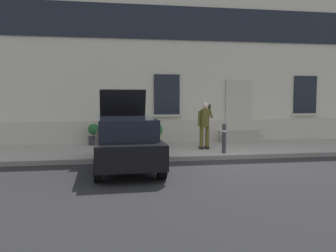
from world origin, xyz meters
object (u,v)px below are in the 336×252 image
at_px(person_on_phone, 205,122).
at_px(planter_cream, 157,133).
at_px(bollard_near_person, 224,137).
at_px(bollard_far_left, 109,139).
at_px(planter_charcoal, 94,134).
at_px(hatchback_car_black, 126,142).

height_order(person_on_phone, planter_cream, person_on_phone).
height_order(bollard_near_person, bollard_far_left, same).
relative_size(bollard_near_person, person_on_phone, 0.60).
distance_m(bollard_far_left, planter_charcoal, 2.96).
bearing_deg(planter_charcoal, bollard_near_person, -32.47).
xyz_separation_m(hatchback_car_black, person_on_phone, (3.01, 2.44, 0.35)).
distance_m(hatchback_car_black, bollard_far_left, 1.53).
height_order(person_on_phone, planter_charcoal, person_on_phone).
distance_m(hatchback_car_black, planter_cream, 4.40).
xyz_separation_m(bollard_near_person, person_on_phone, (-0.42, 0.98, 0.44)).
bearing_deg(hatchback_car_black, bollard_far_left, 108.36).
bearing_deg(hatchback_car_black, person_on_phone, 39.00).
height_order(bollard_near_person, person_on_phone, person_on_phone).
bearing_deg(person_on_phone, planter_charcoal, 149.65).
relative_size(hatchback_car_black, planter_charcoal, 4.77).
bearing_deg(bollard_far_left, planter_cream, 54.01).
distance_m(person_on_phone, planter_cream, 2.36).
xyz_separation_m(planter_charcoal, planter_cream, (2.58, -0.20, 0.00)).
xyz_separation_m(bollard_near_person, bollard_far_left, (-3.91, 0.00, 0.00)).
height_order(bollard_far_left, person_on_phone, person_on_phone).
bearing_deg(planter_cream, bollard_far_left, -125.99).
xyz_separation_m(bollard_near_person, planter_charcoal, (-4.54, 2.89, -0.11)).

